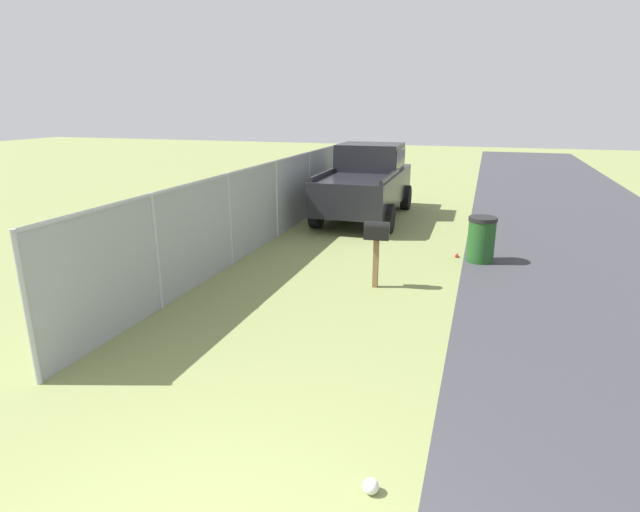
% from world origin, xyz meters
% --- Properties ---
extents(mailbox, '(0.24, 0.46, 1.22)m').
position_xyz_m(mailbox, '(6.47, 0.07, 0.96)').
color(mailbox, brown).
rests_on(mailbox, ground).
extents(pickup_truck, '(4.92, 2.23, 2.09)m').
position_xyz_m(pickup_truck, '(12.34, 1.59, 1.10)').
color(pickup_truck, black).
rests_on(pickup_truck, ground).
extents(trash_bin, '(0.58, 0.58, 0.96)m').
position_xyz_m(trash_bin, '(8.70, -1.71, 0.48)').
color(trash_bin, '#1E4C1E').
rests_on(trash_bin, ground).
extents(fence_section, '(12.42, 0.07, 1.90)m').
position_xyz_m(fence_section, '(8.12, 3.19, 1.02)').
color(fence_section, '#9EA3A8').
rests_on(fence_section, ground).
extents(litter_can_midfield_a, '(0.12, 0.07, 0.07)m').
position_xyz_m(litter_can_midfield_a, '(8.86, -1.24, 0.03)').
color(litter_can_midfield_a, red).
rests_on(litter_can_midfield_a, ground).
extents(litter_bag_near_hydrant, '(0.14, 0.14, 0.14)m').
position_xyz_m(litter_bag_near_hydrant, '(1.41, -0.96, 0.07)').
color(litter_bag_near_hydrant, silver).
rests_on(litter_bag_near_hydrant, ground).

